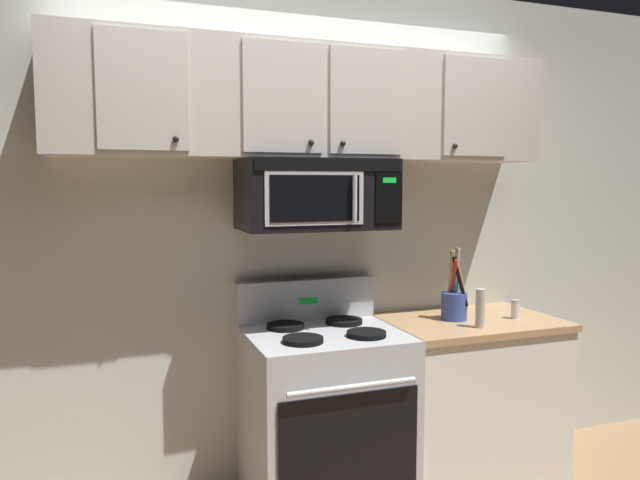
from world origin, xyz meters
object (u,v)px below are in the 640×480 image
Objects in this scene: stove_range at (325,417)px; utensil_crock_blue at (454,300)px; salt_shaker at (515,309)px; pepper_mill at (480,308)px; over_range_microwave at (317,194)px.

stove_range is 0.92m from utensil_crock_blue.
stove_range is 10.86× the size of salt_shaker.
salt_shaker is 0.32m from pepper_mill.
utensil_crock_blue reaches higher than pepper_mill.
over_range_microwave reaches higher than utensil_crock_blue.
pepper_mill is at bearing -82.80° from utensil_crock_blue.
stove_range reaches higher than pepper_mill.
utensil_crock_blue is 1.97× the size of pepper_mill.
over_range_microwave is 7.37× the size of salt_shaker.
stove_range is 5.65× the size of pepper_mill.
over_range_microwave reaches higher than pepper_mill.
pepper_mill is (-0.30, -0.10, 0.05)m from salt_shaker.
utensil_crock_blue is at bearing 97.20° from pepper_mill.
pepper_mill is at bearing -20.99° from over_range_microwave.
salt_shaker is (1.07, -0.19, -0.62)m from over_range_microwave.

